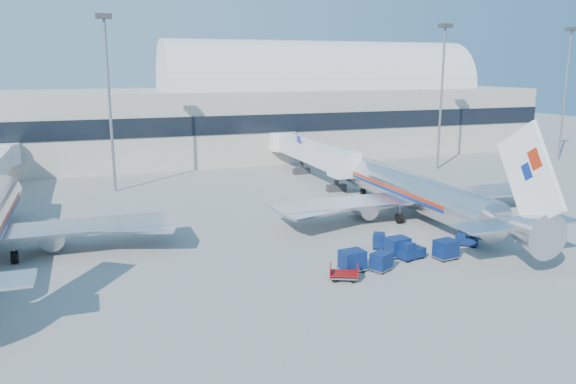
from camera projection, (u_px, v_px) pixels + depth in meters
name	position (u px, v px, depth m)	size (l,w,h in m)	color
ground	(350.00, 240.00, 53.46)	(260.00, 260.00, 0.00)	gray
terminal	(143.00, 117.00, 98.84)	(170.00, 28.15, 21.00)	#B2AA9E
airliner_main	(417.00, 193.00, 60.23)	(32.00, 37.26, 12.07)	silver
jetbridge_near	(307.00, 151.00, 83.42)	(4.40, 27.50, 6.25)	silver
mast_west	(108.00, 78.00, 71.29)	(2.00, 1.20, 22.60)	slate
mast_east	(443.00, 76.00, 87.62)	(2.00, 1.20, 22.60)	slate
mast_far_east	(567.00, 75.00, 95.79)	(2.00, 1.20, 22.60)	slate
barrier_near	(492.00, 214.00, 61.08)	(3.00, 0.55, 0.90)	#9E9E96
barrier_mid	(516.00, 212.00, 62.16)	(3.00, 0.55, 0.90)	#9E9E96
barrier_far	(540.00, 209.00, 63.23)	(3.00, 0.55, 0.90)	#9E9E96
tug_lead	(410.00, 251.00, 47.94)	(2.62, 1.74, 1.57)	#091B47
tug_right	(466.00, 239.00, 51.64)	(2.16, 2.09, 1.31)	#091B47
tug_left	(379.00, 240.00, 51.18)	(2.05, 2.54, 1.48)	#091B47
cart_train_a	(398.00, 246.00, 48.60)	(2.09, 1.68, 1.71)	#091B47
cart_train_b	(381.00, 261.00, 45.19)	(2.14, 1.98, 1.52)	#091B47
cart_train_c	(352.00, 260.00, 45.05)	(2.15, 1.73, 1.76)	#091B47
cart_solo_near	(446.00, 249.00, 47.94)	(2.11, 1.72, 1.70)	#091B47
cart_solo_far	(537.00, 230.00, 53.64)	(2.37, 2.22, 1.67)	#091B47
cart_open_red	(344.00, 275.00, 43.31)	(2.63, 2.31, 0.59)	slate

